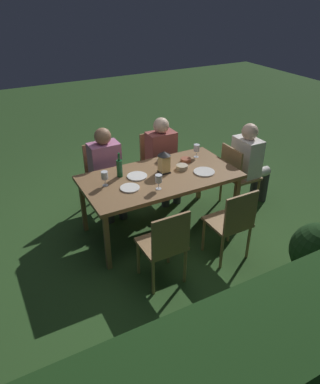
{
  "coord_description": "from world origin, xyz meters",
  "views": [
    {
      "loc": [
        1.79,
        3.34,
        2.7
      ],
      "look_at": [
        0.0,
        0.0,
        0.52
      ],
      "focal_mm": 34.49,
      "sensor_mm": 36.0,
      "label": 1
    }
  ],
  "objects_px": {
    "dining_table": "(160,179)",
    "wine_glass_a": "(159,179)",
    "person_in_rust": "(163,156)",
    "bowl_salad": "(186,160)",
    "green_bottle_on_table": "(119,168)",
    "plate_c": "(137,176)",
    "chair_side_right_b": "(165,244)",
    "plate_a": "(204,172)",
    "bowl_olives": "(182,167)",
    "wine_glass_b": "(197,148)",
    "chair_head_near": "(237,173)",
    "plate_b": "(130,188)",
    "lantern_centerpiece": "(164,161)",
    "person_in_pink": "(107,168)",
    "chair_side_right_a": "(232,221)",
    "chair_side_left_a": "(157,160)",
    "potted_plant_corner": "(317,254)",
    "bowl_bread": "(162,160)",
    "person_in_cream": "(250,160)",
    "chair_side_left_b": "(102,173)",
    "wine_glass_c": "(105,176)"
  },
  "relations": [
    {
      "from": "wine_glass_c",
      "to": "chair_head_near",
      "type": "bearing_deg",
      "value": 177.67
    },
    {
      "from": "dining_table",
      "to": "wine_glass_b",
      "type": "distance_m",
      "value": 0.71
    },
    {
      "from": "dining_table",
      "to": "person_in_pink",
      "type": "bearing_deg",
      "value": -58.48
    },
    {
      "from": "person_in_pink",
      "to": "green_bottle_on_table",
      "type": "distance_m",
      "value": 0.51
    },
    {
      "from": "chair_side_left_a",
      "to": "bowl_olives",
      "type": "relative_size",
      "value": 6.27
    },
    {
      "from": "wine_glass_a",
      "to": "bowl_salad",
      "type": "bearing_deg",
      "value": -143.92
    },
    {
      "from": "green_bottle_on_table",
      "to": "bowl_bread",
      "type": "xyz_separation_m",
      "value": [
        -0.61,
        -0.11,
        -0.08
      ]
    },
    {
      "from": "chair_head_near",
      "to": "plate_a",
      "type": "relative_size",
      "value": 3.49
    },
    {
      "from": "chair_side_right_b",
      "to": "chair_side_right_a",
      "type": "xyz_separation_m",
      "value": [
        -0.81,
        0.0,
        0.0
      ]
    },
    {
      "from": "chair_side_left_a",
      "to": "potted_plant_corner",
      "type": "xyz_separation_m",
      "value": [
        -0.37,
        2.52,
        -0.01
      ]
    },
    {
      "from": "green_bottle_on_table",
      "to": "plate_c",
      "type": "height_order",
      "value": "green_bottle_on_table"
    },
    {
      "from": "chair_head_near",
      "to": "wine_glass_b",
      "type": "relative_size",
      "value": 5.15
    },
    {
      "from": "bowl_bread",
      "to": "bowl_salad",
      "type": "relative_size",
      "value": 0.93
    },
    {
      "from": "lantern_centerpiece",
      "to": "person_in_rust",
      "type": "bearing_deg",
      "value": -118.07
    },
    {
      "from": "dining_table",
      "to": "potted_plant_corner",
      "type": "distance_m",
      "value": 1.85
    },
    {
      "from": "wine_glass_b",
      "to": "person_in_rust",
      "type": "bearing_deg",
      "value": -60.43
    },
    {
      "from": "chair_side_right_b",
      "to": "dining_table",
      "type": "bearing_deg",
      "value": -115.34
    },
    {
      "from": "chair_side_right_a",
      "to": "plate_c",
      "type": "relative_size",
      "value": 3.73
    },
    {
      "from": "bowl_bread",
      "to": "chair_side_left_b",
      "type": "bearing_deg",
      "value": -42.68
    },
    {
      "from": "person_in_pink",
      "to": "potted_plant_corner",
      "type": "distance_m",
      "value": 2.61
    },
    {
      "from": "person_in_cream",
      "to": "green_bottle_on_table",
      "type": "relative_size",
      "value": 3.96
    },
    {
      "from": "chair_side_right_a",
      "to": "bowl_salad",
      "type": "bearing_deg",
      "value": -92.99
    },
    {
      "from": "chair_side_left_a",
      "to": "green_bottle_on_table",
      "type": "bearing_deg",
      "value": 38.69
    },
    {
      "from": "dining_table",
      "to": "wine_glass_a",
      "type": "distance_m",
      "value": 0.36
    },
    {
      "from": "chair_side_right_a",
      "to": "person_in_pink",
      "type": "bearing_deg",
      "value": -61.88
    },
    {
      "from": "plate_c",
      "to": "bowl_olives",
      "type": "height_order",
      "value": "bowl_olives"
    },
    {
      "from": "person_in_rust",
      "to": "plate_a",
      "type": "distance_m",
      "value": 0.85
    },
    {
      "from": "chair_head_near",
      "to": "potted_plant_corner",
      "type": "relative_size",
      "value": 1.1
    },
    {
      "from": "person_in_rust",
      "to": "bowl_salad",
      "type": "height_order",
      "value": "person_in_rust"
    },
    {
      "from": "plate_b",
      "to": "potted_plant_corner",
      "type": "relative_size",
      "value": 0.27
    },
    {
      "from": "person_in_cream",
      "to": "lantern_centerpiece",
      "type": "xyz_separation_m",
      "value": [
        1.27,
        -0.05,
        0.25
      ]
    },
    {
      "from": "person_in_cream",
      "to": "chair_side_left_a",
      "type": "relative_size",
      "value": 1.32
    },
    {
      "from": "person_in_rust",
      "to": "lantern_centerpiece",
      "type": "relative_size",
      "value": 4.34
    },
    {
      "from": "green_bottle_on_table",
      "to": "plate_a",
      "type": "xyz_separation_m",
      "value": [
        -0.91,
        0.38,
        -0.1
      ]
    },
    {
      "from": "bowl_olives",
      "to": "dining_table",
      "type": "bearing_deg",
      "value": 4.54
    },
    {
      "from": "plate_a",
      "to": "chair_head_near",
      "type": "bearing_deg",
      "value": -164.94
    },
    {
      "from": "wine_glass_a",
      "to": "plate_b",
      "type": "distance_m",
      "value": 0.33
    },
    {
      "from": "lantern_centerpiece",
      "to": "bowl_bread",
      "type": "relative_size",
      "value": 2.22
    },
    {
      "from": "dining_table",
      "to": "plate_c",
      "type": "xyz_separation_m",
      "value": [
        0.25,
        -0.1,
        0.06
      ]
    },
    {
      "from": "person_in_rust",
      "to": "wine_glass_b",
      "type": "height_order",
      "value": "person_in_rust"
    },
    {
      "from": "chair_side_right_a",
      "to": "plate_b",
      "type": "height_order",
      "value": "chair_side_right_a"
    },
    {
      "from": "chair_side_right_b",
      "to": "person_in_rust",
      "type": "relative_size",
      "value": 0.76
    },
    {
      "from": "person_in_rust",
      "to": "wine_glass_b",
      "type": "relative_size",
      "value": 6.8
    },
    {
      "from": "plate_b",
      "to": "bowl_olives",
      "type": "bearing_deg",
      "value": -169.16
    },
    {
      "from": "plate_b",
      "to": "plate_c",
      "type": "bearing_deg",
      "value": -131.05
    },
    {
      "from": "wine_glass_b",
      "to": "bowl_salad",
      "type": "distance_m",
      "value": 0.22
    },
    {
      "from": "wine_glass_a",
      "to": "dining_table",
      "type": "bearing_deg",
      "value": -120.84
    },
    {
      "from": "person_in_pink",
      "to": "plate_a",
      "type": "height_order",
      "value": "person_in_pink"
    },
    {
      "from": "chair_side_right_b",
      "to": "bowl_olives",
      "type": "bearing_deg",
      "value": -129.14
    },
    {
      "from": "wine_glass_b",
      "to": "plate_a",
      "type": "distance_m",
      "value": 0.45
    }
  ]
}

